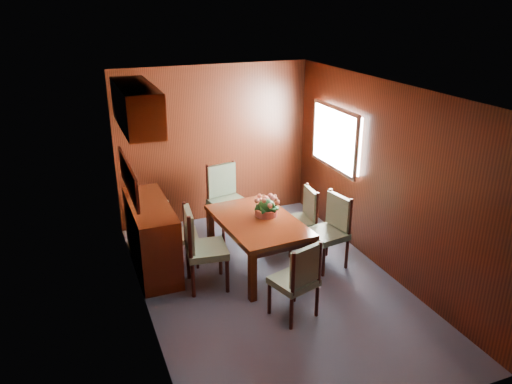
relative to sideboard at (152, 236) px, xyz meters
name	(u,v)px	position (x,y,z in m)	size (l,w,h in m)	color
ground	(272,286)	(1.25, -1.00, -0.45)	(4.50, 4.50, 0.00)	#3D4153
room_shell	(254,152)	(1.15, -0.67, 1.18)	(3.06, 4.52, 2.41)	black
sideboard	(152,236)	(0.00, 0.00, 0.00)	(0.48, 1.40, 0.90)	black
dining_table	(258,226)	(1.27, -0.49, 0.14)	(1.01, 1.52, 0.68)	black
chair_left_near	(200,244)	(0.45, -0.67, 0.13)	(0.53, 0.55, 1.04)	black
chair_left_far	(177,231)	(0.32, -0.03, 0.03)	(0.45, 0.46, 0.86)	black
chair_right_near	(331,227)	(2.18, -0.77, 0.09)	(0.51, 0.53, 0.97)	black
chair_right_far	(303,216)	(2.03, -0.25, 0.05)	(0.45, 0.46, 0.90)	black
chair_head	(298,277)	(1.26, -1.68, 0.06)	(0.54, 0.53, 0.92)	black
chair_foot	(226,195)	(1.22, 0.66, 0.13)	(0.59, 0.57, 1.05)	black
flower_centerpiece	(266,204)	(1.42, -0.41, 0.38)	(0.31, 0.31, 0.31)	#B94A38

